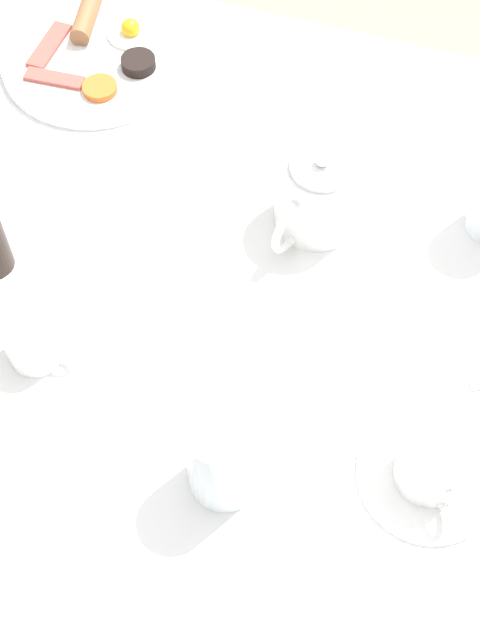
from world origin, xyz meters
The scene contains 7 objects.
ground_plane centered at (0.00, 0.00, 0.00)m, with size 8.00×8.00×0.00m, color gray.
table centered at (0.00, 0.00, 0.67)m, with size 1.07×1.10×0.73m.
breakfast_plate centered at (-0.35, 0.37, 0.74)m, with size 0.27×0.27×0.04m.
teapot_near centered at (0.04, 0.19, 0.78)m, with size 0.11×0.19×0.12m.
teacup_with_saucer_left centered at (0.25, -0.12, 0.76)m, with size 0.15×0.15×0.07m.
wine_glass_spare centered at (0.04, -0.19, 0.80)m, with size 0.08×0.08×0.13m.
creamer_jug centered at (-0.22, -0.11, 0.76)m, with size 0.09×0.06×0.06m.
Camera 1 is at (0.17, -0.52, 1.65)m, focal length 50.00 mm.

